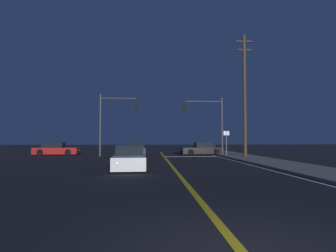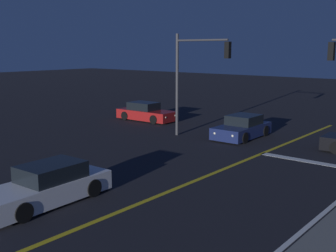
# 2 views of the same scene
# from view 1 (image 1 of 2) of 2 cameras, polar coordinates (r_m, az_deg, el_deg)

# --- Properties ---
(sidewalk_right) EXTENTS (3.20, 44.95, 0.15)m
(sidewalk_right) POSITION_cam_1_polar(r_m,az_deg,el_deg) (18.69, 23.36, -7.38)
(sidewalk_right) COLOR slate
(sidewalk_right) RESTS_ON ground
(lane_line_center) EXTENTS (0.20, 42.45, 0.01)m
(lane_line_center) POSITION_cam_1_polar(r_m,az_deg,el_deg) (16.75, 1.15, -8.41)
(lane_line_center) COLOR gold
(lane_line_center) RESTS_ON ground
(lane_line_edge_right) EXTENTS (0.16, 42.45, 0.01)m
(lane_line_edge_right) POSITION_cam_1_polar(r_m,az_deg,el_deg) (17.94, 18.04, -7.89)
(lane_line_edge_right) COLOR white
(lane_line_edge_right) RESTS_ON ground
(stop_bar) EXTENTS (5.43, 0.50, 0.01)m
(stop_bar) POSITION_cam_1_polar(r_m,az_deg,el_deg) (27.95, 4.84, -6.04)
(stop_bar) COLOR white
(stop_bar) RESTS_ON ground
(car_mid_block_white) EXTENTS (1.98, 4.72, 1.34)m
(car_mid_block_white) POSITION_cam_1_polar(r_m,az_deg,el_deg) (16.69, -7.60, -6.42)
(car_mid_block_white) COLOR silver
(car_mid_block_white) RESTS_ON ground
(car_side_waiting_red) EXTENTS (4.58, 1.93, 1.34)m
(car_side_waiting_red) POSITION_cam_1_polar(r_m,az_deg,el_deg) (32.74, -21.34, -4.35)
(car_side_waiting_red) COLOR maroon
(car_side_waiting_red) RESTS_ON ground
(car_distant_tail_black) EXTENTS (4.55, 2.03, 1.34)m
(car_distant_tail_black) POSITION_cam_1_polar(r_m,az_deg,el_deg) (31.32, 6.89, -4.60)
(car_distant_tail_black) COLOR black
(car_distant_tail_black) RESTS_ON ground
(car_lead_oncoming_navy) EXTENTS (2.02, 4.26, 1.34)m
(car_lead_oncoming_navy) POSITION_cam_1_polar(r_m,az_deg,el_deg) (30.42, -6.23, -4.66)
(car_lead_oncoming_navy) COLOR navy
(car_lead_oncoming_navy) RESTS_ON ground
(traffic_signal_near_right) EXTENTS (4.13, 0.28, 6.05)m
(traffic_signal_near_right) POSITION_cam_1_polar(r_m,az_deg,el_deg) (30.61, 8.03, 1.84)
(traffic_signal_near_right) COLOR #38383D
(traffic_signal_near_right) RESTS_ON ground
(traffic_signal_far_left) EXTENTS (3.72, 0.28, 6.11)m
(traffic_signal_far_left) POSITION_cam_1_polar(r_m,az_deg,el_deg) (28.81, -10.76, 2.15)
(traffic_signal_far_left) COLOR #38383D
(traffic_signal_far_left) RESTS_ON ground
(utility_pole_right) EXTENTS (1.56, 0.29, 11.36)m
(utility_pole_right) POSITION_cam_1_polar(r_m,az_deg,el_deg) (27.58, 14.92, 6.21)
(utility_pole_right) COLOR #42301E
(utility_pole_right) RESTS_ON ground
(street_sign_corner) EXTENTS (0.56, 0.06, 2.50)m
(street_sign_corner) POSITION_cam_1_polar(r_m,az_deg,el_deg) (28.07, 11.49, -2.57)
(street_sign_corner) COLOR slate
(street_sign_corner) RESTS_ON ground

